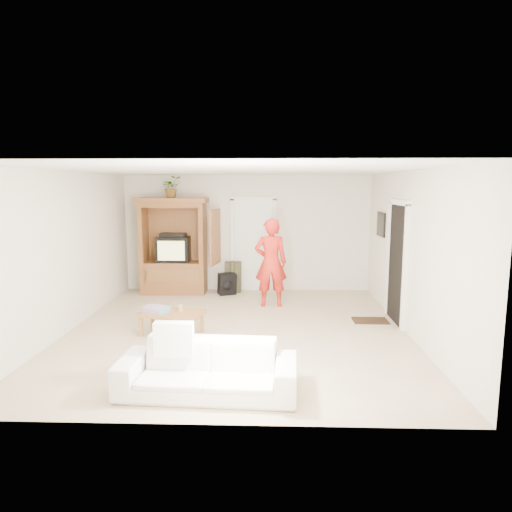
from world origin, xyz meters
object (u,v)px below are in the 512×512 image
(man, at_px, (271,263))
(coffee_table, at_px, (172,315))
(sofa, at_px, (208,369))
(armoire, at_px, (175,252))

(man, height_order, coffee_table, man)
(sofa, distance_m, coffee_table, 2.26)
(armoire, xyz_separation_m, coffee_table, (0.54, -2.88, -0.59))
(armoire, bearing_deg, coffee_table, -79.35)
(armoire, height_order, man, armoire)
(coffee_table, bearing_deg, man, 59.91)
(sofa, xyz_separation_m, coffee_table, (-0.87, 2.08, 0.03))
(sofa, relative_size, coffee_table, 1.87)
(man, bearing_deg, coffee_table, 45.13)
(armoire, distance_m, coffee_table, 2.99)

